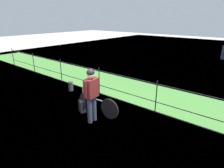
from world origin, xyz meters
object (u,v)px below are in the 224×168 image
wooden_crate (89,90)px  terrier_dog (90,85)px  bicycle_main (97,104)px  backpack_on_paving (82,106)px  mooring_bollard (71,86)px  cyclist_person (91,91)px

wooden_crate → terrier_dog: bearing=3.2°
bicycle_main → wooden_crate: (-0.34, -0.02, 0.43)m
bicycle_main → wooden_crate: bearing=-176.8°
backpack_on_paving → mooring_bollard: 2.11m
mooring_bollard → backpack_on_paving: bearing=-28.4°
terrier_dog → cyclist_person: cyclist_person is taller
wooden_crate → mooring_bollard: wooden_crate is taller
bicycle_main → mooring_bollard: bearing=161.4°
terrier_dog → backpack_on_paving: 0.82m
cyclist_person → mooring_bollard: (-2.58, 1.24, -0.80)m
cyclist_person → wooden_crate: bearing=141.9°
terrier_dog → mooring_bollard: size_ratio=0.79×
bicycle_main → backpack_on_paving: bearing=-159.2°
bicycle_main → cyclist_person: cyclist_person is taller
wooden_crate → mooring_bollard: (-2.04, 0.82, -0.58)m
bicycle_main → terrier_dog: size_ratio=5.13×
wooden_crate → bicycle_main: bearing=3.2°
wooden_crate → terrier_dog: (0.02, 0.00, 0.19)m
cyclist_person → backpack_on_paving: bearing=161.7°
wooden_crate → mooring_bollard: bearing=158.0°
bicycle_main → terrier_dog: bearing=-176.8°
terrier_dog → cyclist_person: bearing=-39.5°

